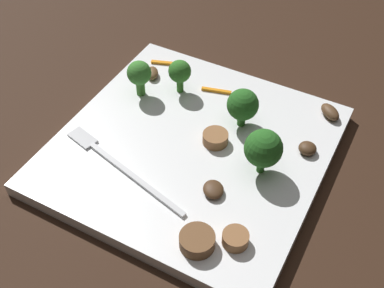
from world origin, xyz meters
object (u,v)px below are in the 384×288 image
Objects in this scene: fork at (116,163)px; mushroom_2 at (213,189)px; broccoli_floret_2 at (139,74)px; pepper_strip_1 at (169,63)px; broccoli_floret_3 at (180,72)px; plate at (192,149)px; mushroom_3 at (330,112)px; broccoli_floret_1 at (243,105)px; sausage_slice_0 at (235,239)px; mushroom_0 at (308,148)px; sausage_slice_1 at (197,241)px; pepper_strip_0 at (216,91)px; mushroom_1 at (152,73)px; broccoli_floret_0 at (264,147)px; sausage_slice_2 at (215,138)px.

mushroom_2 reaches higher than fork.
pepper_strip_1 is (-0.00, -0.07, -0.03)m from broccoli_floret_2.
broccoli_floret_3 is at bearing 134.30° from pepper_strip_1.
plate is 0.17m from mushroom_3.
broccoli_floret_1 is 1.65× the size of mushroom_3.
plate is 11.36× the size of sausage_slice_0.
fork is at bearing 33.26° from mushroom_0.
sausage_slice_1 is 0.17m from mushroom_0.
fork is (0.06, 0.07, 0.01)m from plate.
broccoli_floret_1 is 0.10m from broccoli_floret_3.
mushroom_2 reaches higher than pepper_strip_0.
sausage_slice_1 is 1.39× the size of mushroom_1.
broccoli_floret_0 is at bearing 71.21° from mushroom_3.
mushroom_0 is at bearing 171.77° from broccoli_floret_3.
broccoli_floret_0 is 0.21m from mushroom_1.
broccoli_floret_1 reaches higher than broccoli_floret_3.
pepper_strip_1 is (0.15, -0.17, -0.00)m from mushroom_2.
broccoli_floret_0 is 0.19m from broccoli_floret_2.
broccoli_floret_1 is (0.05, -0.05, -0.00)m from broccoli_floret_0.
broccoli_floret_3 is 1.18× the size of pepper_strip_0.
broccoli_floret_0 is 2.14× the size of sausage_slice_0.
sausage_slice_1 is 0.90× the size of pepper_strip_0.
sausage_slice_2 is at bearing 151.29° from mushroom_1.
sausage_slice_2 is 1.18× the size of mushroom_1.
mushroom_1 is 0.65× the size of pepper_strip_0.
sausage_slice_0 is 0.52× the size of pepper_strip_1.
sausage_slice_2 is (-0.02, -0.02, 0.02)m from plate.
sausage_slice_1 is at bearing 32.83° from sausage_slice_0.
pepper_strip_1 is (0.17, -0.23, -0.01)m from sausage_slice_1.
sausage_slice_1 is at bearing 100.41° from broccoli_floret_1.
broccoli_floret_3 is at bearing -27.36° from broccoli_floret_0.
sausage_slice_0 is 0.14m from sausage_slice_2.
mushroom_3 is at bearing -112.65° from mushroom_2.
broccoli_floret_0 is at bearing -120.41° from mushroom_2.
mushroom_1 is (0.17, -0.20, -0.00)m from sausage_slice_1.
fork is 3.17× the size of broccoli_floret_0.
mushroom_2 is 0.16m from pepper_strip_0.
fork is at bearing -10.30° from sausage_slice_0.
fork is at bearing 45.39° from sausage_slice_2.
fork is 0.26m from mushroom_3.
pepper_strip_1 is (0.08, -0.02, -0.00)m from pepper_strip_0.
pepper_strip_0 reaches higher than plate.
plate is at bearing -44.15° from mushroom_2.
pepper_strip_0 is at bearing -37.07° from broccoli_floret_1.
plate is 0.14m from mushroom_1.
mushroom_1 is 0.99× the size of mushroom_2.
pepper_strip_1 is (0.04, -0.04, -0.03)m from broccoli_floret_3.
broccoli_floret_3 is 1.52× the size of mushroom_3.
mushroom_1 is at bearing -8.69° from mushroom_0.
sausage_slice_0 and sausage_slice_2 have the same top height.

